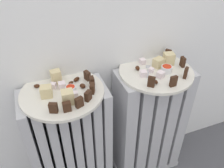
% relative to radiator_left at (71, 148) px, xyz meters
% --- Properties ---
extents(radiator_left, '(0.35, 0.17, 0.62)m').
position_rel_radiator_left_xyz_m(radiator_left, '(0.00, 0.00, 0.00)').
color(radiator_left, '#B2B2B7').
rests_on(radiator_left, ground_plane).
extents(radiator_right, '(0.35, 0.17, 0.62)m').
position_rel_radiator_left_xyz_m(radiator_right, '(0.39, 0.00, 0.00)').
color(radiator_right, '#B2B2B7').
rests_on(radiator_right, ground_plane).
extents(plate_left, '(0.31, 0.31, 0.01)m').
position_rel_radiator_left_xyz_m(plate_left, '(-0.00, 0.00, 0.32)').
color(plate_left, silver).
rests_on(plate_left, radiator_left).
extents(plate_right, '(0.31, 0.31, 0.01)m').
position_rel_radiator_left_xyz_m(plate_right, '(0.39, 0.00, 0.32)').
color(plate_right, silver).
rests_on(plate_right, radiator_right).
extents(dark_cake_slice_left_0, '(0.03, 0.03, 0.04)m').
position_rel_radiator_left_xyz_m(dark_cake_slice_left_0, '(-0.05, -0.10, 0.35)').
color(dark_cake_slice_left_0, '#382114').
rests_on(dark_cake_slice_left_0, plate_left).
extents(dark_cake_slice_left_1, '(0.03, 0.02, 0.04)m').
position_rel_radiator_left_xyz_m(dark_cake_slice_left_1, '(-0.00, -0.11, 0.35)').
color(dark_cake_slice_left_1, '#382114').
rests_on(dark_cake_slice_left_1, plate_left).
extents(dark_cake_slice_left_2, '(0.03, 0.02, 0.04)m').
position_rel_radiator_left_xyz_m(dark_cake_slice_left_2, '(0.04, -0.11, 0.35)').
color(dark_cake_slice_left_2, '#382114').
rests_on(dark_cake_slice_left_2, plate_left).
extents(dark_cake_slice_left_3, '(0.03, 0.03, 0.04)m').
position_rel_radiator_left_xyz_m(dark_cake_slice_left_3, '(0.08, -0.08, 0.35)').
color(dark_cake_slice_left_3, '#382114').
rests_on(dark_cake_slice_left_3, plate_left).
extents(dark_cake_slice_left_4, '(0.03, 0.03, 0.04)m').
position_rel_radiator_left_xyz_m(dark_cake_slice_left_4, '(0.10, -0.05, 0.35)').
color(dark_cake_slice_left_4, '#382114').
rests_on(dark_cake_slice_left_4, plate_left).
extents(dark_cake_slice_left_5, '(0.02, 0.03, 0.04)m').
position_rel_radiator_left_xyz_m(dark_cake_slice_left_5, '(0.11, -0.01, 0.35)').
color(dark_cake_slice_left_5, '#382114').
rests_on(dark_cake_slice_left_5, plate_left).
extents(dark_cake_slice_left_6, '(0.02, 0.03, 0.04)m').
position_rel_radiator_left_xyz_m(dark_cake_slice_left_6, '(0.11, 0.04, 0.35)').
color(dark_cake_slice_left_6, '#382114').
rests_on(dark_cake_slice_left_6, plate_left).
extents(marble_cake_slice_left_0, '(0.04, 0.04, 0.05)m').
position_rel_radiator_left_xyz_m(marble_cake_slice_left_0, '(-0.01, 0.06, 0.35)').
color(marble_cake_slice_left_0, beige).
rests_on(marble_cake_slice_left_0, plate_left).
extents(marble_cake_slice_left_1, '(0.04, 0.04, 0.04)m').
position_rel_radiator_left_xyz_m(marble_cake_slice_left_1, '(-0.06, -0.01, 0.35)').
color(marble_cake_slice_left_1, beige).
rests_on(marble_cake_slice_left_1, plate_left).
extents(marble_cake_slice_left_2, '(0.04, 0.04, 0.05)m').
position_rel_radiator_left_xyz_m(marble_cake_slice_left_2, '(0.01, -0.07, 0.35)').
color(marble_cake_slice_left_2, beige).
rests_on(marble_cake_slice_left_2, plate_left).
extents(turkish_delight_left_0, '(0.02, 0.02, 0.02)m').
position_rel_radiator_left_xyz_m(turkish_delight_left_0, '(0.04, -0.05, 0.34)').
color(turkish_delight_left_0, white).
rests_on(turkish_delight_left_0, plate_left).
extents(turkish_delight_left_1, '(0.03, 0.03, 0.02)m').
position_rel_radiator_left_xyz_m(turkish_delight_left_1, '(-0.03, 0.03, 0.34)').
color(turkish_delight_left_1, white).
rests_on(turkish_delight_left_1, plate_left).
extents(turkish_delight_left_2, '(0.03, 0.03, 0.03)m').
position_rel_radiator_left_xyz_m(turkish_delight_left_2, '(0.00, 0.02, 0.34)').
color(turkish_delight_left_2, white).
rests_on(turkish_delight_left_2, plate_left).
extents(medjool_date_left_0, '(0.03, 0.03, 0.02)m').
position_rel_radiator_left_xyz_m(medjool_date_left_0, '(0.08, -0.01, 0.34)').
color(medjool_date_left_0, '#3D1E0F').
rests_on(medjool_date_left_0, plate_left).
extents(medjool_date_left_1, '(0.03, 0.02, 0.02)m').
position_rel_radiator_left_xyz_m(medjool_date_left_1, '(0.04, 0.02, 0.34)').
color(medjool_date_left_1, '#3D1E0F').
rests_on(medjool_date_left_1, plate_left).
extents(medjool_date_left_2, '(0.03, 0.02, 0.01)m').
position_rel_radiator_left_xyz_m(medjool_date_left_2, '(-0.08, 0.05, 0.34)').
color(medjool_date_left_2, '#3D1E0F').
rests_on(medjool_date_left_2, plate_left).
extents(medjool_date_left_3, '(0.03, 0.03, 0.02)m').
position_rel_radiator_left_xyz_m(medjool_date_left_3, '(0.07, 0.04, 0.34)').
color(medjool_date_left_3, '#3D1E0F').
rests_on(medjool_date_left_3, plate_left).
extents(jam_bowl_left, '(0.04, 0.04, 0.02)m').
position_rel_radiator_left_xyz_m(jam_bowl_left, '(0.03, -0.01, 0.34)').
color(jam_bowl_left, white).
rests_on(jam_bowl_left, plate_left).
extents(dark_cake_slice_right_0, '(0.03, 0.03, 0.04)m').
position_rel_radiator_left_xyz_m(dark_cake_slice_right_0, '(0.32, -0.09, 0.35)').
color(dark_cake_slice_right_0, '#382114').
rests_on(dark_cake_slice_right_0, plate_right).
extents(dark_cake_slice_right_1, '(0.03, 0.01, 0.04)m').
position_rel_radiator_left_xyz_m(dark_cake_slice_right_1, '(0.40, -0.12, 0.35)').
color(dark_cake_slice_right_1, '#382114').
rests_on(dark_cake_slice_right_1, plate_right).
extents(dark_cake_slice_right_2, '(0.03, 0.03, 0.04)m').
position_rel_radiator_left_xyz_m(dark_cake_slice_right_2, '(0.47, -0.09, 0.35)').
color(dark_cake_slice_right_2, '#382114').
rests_on(dark_cake_slice_right_2, plate_right).
extents(dark_cake_slice_right_3, '(0.01, 0.03, 0.04)m').
position_rel_radiator_left_xyz_m(dark_cake_slice_right_3, '(0.51, -0.01, 0.35)').
color(dark_cake_slice_right_3, '#382114').
rests_on(dark_cake_slice_right_3, plate_right).
extents(dark_cake_slice_right_4, '(0.03, 0.03, 0.04)m').
position_rel_radiator_left_xyz_m(dark_cake_slice_right_4, '(0.49, 0.07, 0.35)').
color(dark_cake_slice_right_4, '#382114').
rests_on(dark_cake_slice_right_4, plate_right).
extents(marble_cake_slice_right_0, '(0.05, 0.05, 0.05)m').
position_rel_radiator_left_xyz_m(marble_cake_slice_right_0, '(0.47, 0.03, 0.35)').
color(marble_cake_slice_right_0, beige).
rests_on(marble_cake_slice_right_0, plate_right).
extents(marble_cake_slice_right_1, '(0.05, 0.05, 0.04)m').
position_rel_radiator_left_xyz_m(marble_cake_slice_right_1, '(0.42, 0.02, 0.35)').
color(marble_cake_slice_right_1, beige).
rests_on(marble_cake_slice_right_1, plate_right).
extents(turkish_delight_right_0, '(0.03, 0.03, 0.02)m').
position_rel_radiator_left_xyz_m(turkish_delight_right_0, '(0.37, -0.00, 0.34)').
color(turkish_delight_right_0, white).
rests_on(turkish_delight_right_0, plate_right).
extents(turkish_delight_right_1, '(0.02, 0.02, 0.02)m').
position_rel_radiator_left_xyz_m(turkish_delight_right_1, '(0.36, 0.07, 0.34)').
color(turkish_delight_right_1, white).
rests_on(turkish_delight_right_1, plate_right).
extents(turkish_delight_right_2, '(0.03, 0.03, 0.03)m').
position_rel_radiator_left_xyz_m(turkish_delight_right_2, '(0.38, -0.05, 0.34)').
color(turkish_delight_right_2, white).
rests_on(turkish_delight_right_2, plate_right).
extents(turkish_delight_right_3, '(0.03, 0.03, 0.02)m').
position_rel_radiator_left_xyz_m(turkish_delight_right_3, '(0.32, -0.02, 0.34)').
color(turkish_delight_right_3, white).
rests_on(turkish_delight_right_3, plate_right).
extents(medjool_date_right_0, '(0.02, 0.03, 0.02)m').
position_rel_radiator_left_xyz_m(medjool_date_right_0, '(0.32, 0.03, 0.34)').
color(medjool_date_right_0, '#3D1E0F').
rests_on(medjool_date_right_0, plate_right).
extents(medjool_date_right_1, '(0.02, 0.03, 0.02)m').
position_rel_radiator_left_xyz_m(medjool_date_right_1, '(0.34, -0.08, 0.34)').
color(medjool_date_right_1, '#3D1E0F').
rests_on(medjool_date_right_1, plate_right).
extents(jam_bowl_right, '(0.04, 0.04, 0.03)m').
position_rel_radiator_left_xyz_m(jam_bowl_right, '(0.43, -0.02, 0.34)').
color(jam_bowl_right, white).
rests_on(jam_bowl_right, plate_right).
extents(fork, '(0.06, 0.09, 0.00)m').
position_rel_radiator_left_xyz_m(fork, '(0.36, 0.01, 0.33)').
color(fork, '#B7B7BC').
rests_on(fork, plate_right).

